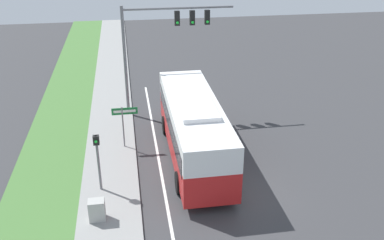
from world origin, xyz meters
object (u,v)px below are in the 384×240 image
object	(u,v)px
pedestrian_signal	(98,154)
utility_cabinet	(97,210)
street_sign	(124,119)
signal_gantry	(161,35)
bus	(194,126)

from	to	relation	value
pedestrian_signal	utility_cabinet	bearing A→B (deg)	-91.97
street_sign	signal_gantry	bearing A→B (deg)	60.85
street_sign	utility_cabinet	distance (m)	6.75
signal_gantry	pedestrian_signal	size ratio (longest dim) A/B	2.39
bus	pedestrian_signal	size ratio (longest dim) A/B	3.43
pedestrian_signal	street_sign	bearing A→B (deg)	73.00
bus	street_sign	world-z (taller)	bus
bus	utility_cabinet	size ratio (longest dim) A/B	10.62
bus	signal_gantry	distance (m)	7.30
pedestrian_signal	utility_cabinet	size ratio (longest dim) A/B	3.10
street_sign	bus	bearing A→B (deg)	-24.79
pedestrian_signal	utility_cabinet	xyz separation A→B (m)	(-0.08, -2.32, -1.45)
bus	utility_cabinet	bearing A→B (deg)	-136.26
bus	signal_gantry	bearing A→B (deg)	99.19
pedestrian_signal	street_sign	xyz separation A→B (m)	(1.28, 4.18, -0.22)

